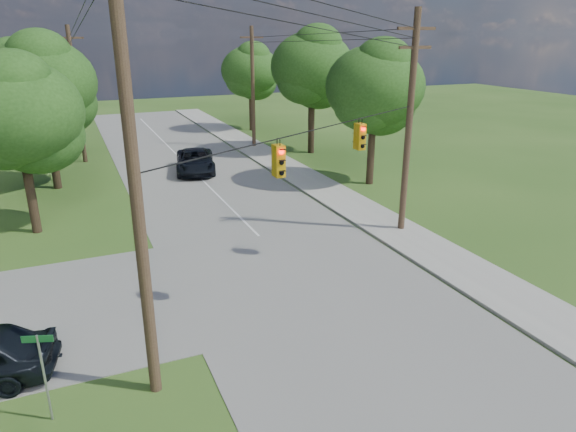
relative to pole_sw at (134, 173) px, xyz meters
name	(u,v)px	position (x,y,z in m)	size (l,w,h in m)	color
ground	(311,358)	(4.60, -0.40, -6.23)	(140.00, 140.00, 0.00)	#2E531B
main_road	(302,279)	(6.60, 4.60, -6.21)	(10.00, 100.00, 0.03)	gray
sidewalk_east	(436,251)	(13.30, 4.60, -6.17)	(2.60, 100.00, 0.12)	#ACAAA1
pole_sw	(134,173)	(0.00, 0.00, 0.00)	(2.00, 0.32, 12.00)	brown
pole_ne	(409,122)	(13.50, 7.60, -0.76)	(2.00, 0.32, 10.50)	brown
pole_north_e	(253,87)	(13.50, 29.60, -1.10)	(2.00, 0.32, 10.00)	brown
pole_north_w	(76,94)	(-0.40, 29.60, -1.10)	(2.00, 0.32, 10.00)	brown
power_lines	(233,39)	(6.10, 11.14, 2.93)	(13.93, 29.62, 4.93)	black
traffic_signals	(323,147)	(7.15, 4.03, -0.73)	(4.91, 3.27, 1.05)	#DBA00C
tree_w_near	(17,113)	(-3.40, 14.60, -0.30)	(6.00, 6.00, 8.40)	#3E2D1F
tree_w_mid	(42,83)	(-2.40, 22.60, 0.35)	(6.40, 6.40, 9.22)	#3E2D1F
tree_w_far	(16,77)	(-4.40, 32.60, 0.02)	(6.00, 6.00, 8.73)	#3E2D1F
tree_e_near	(375,87)	(16.60, 15.60, 0.02)	(6.20, 6.20, 8.81)	#3E2D1F
tree_e_mid	(312,67)	(17.10, 25.60, 0.68)	(6.60, 6.60, 9.64)	#3E2D1F
tree_e_far	(250,71)	(16.10, 37.60, -0.31)	(5.80, 5.80, 8.32)	#3E2D1F
car_main_north	(195,161)	(6.73, 23.08, -5.41)	(2.62, 5.69, 1.58)	black
street_name_sign	(43,367)	(-2.67, -0.16, -4.62)	(0.72, 0.26, 2.51)	#96989B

